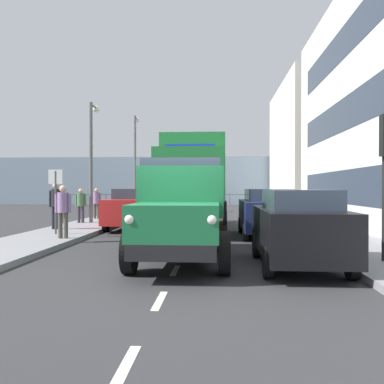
% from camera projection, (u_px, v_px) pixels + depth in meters
% --- Properties ---
extents(ground_plane, '(80.00, 80.00, 0.00)m').
position_uv_depth(ground_plane, '(199.00, 225.00, 19.89)').
color(ground_plane, '#2D2D30').
extents(sidewalk_left, '(2.48, 41.43, 0.15)m').
position_uv_depth(sidewalk_left, '(302.00, 224.00, 19.58)').
color(sidewalk_left, gray).
rests_on(sidewalk_left, ground_plane).
extents(sidewalk_right, '(2.48, 41.43, 0.15)m').
position_uv_depth(sidewalk_right, '(99.00, 223.00, 20.19)').
color(sidewalk_right, gray).
rests_on(sidewalk_right, ground_plane).
extents(road_centreline_markings, '(0.12, 37.31, 0.01)m').
position_uv_depth(road_centreline_markings, '(198.00, 226.00, 19.28)').
color(road_centreline_markings, silver).
rests_on(road_centreline_markings, ground_plane).
extents(building_far_block, '(8.66, 13.93, 10.37)m').
position_uv_depth(building_far_block, '(332.00, 147.00, 34.95)').
color(building_far_block, beige).
rests_on(building_far_block, ground_plane).
extents(sea_horizon, '(80.00, 0.80, 5.00)m').
position_uv_depth(sea_horizon, '(209.00, 181.00, 43.53)').
color(sea_horizon, gray).
rests_on(sea_horizon, ground_plane).
extents(seawall_railing, '(28.08, 0.08, 1.20)m').
position_uv_depth(seawall_railing, '(209.00, 197.00, 39.95)').
color(seawall_railing, '#4C5156').
rests_on(seawall_railing, ground_plane).
extents(truck_vintage_green, '(2.17, 5.64, 2.43)m').
position_uv_depth(truck_vintage_green, '(182.00, 213.00, 9.76)').
color(truck_vintage_green, black).
rests_on(truck_vintage_green, ground_plane).
extents(lorry_cargo_green, '(2.58, 8.20, 3.87)m').
position_uv_depth(lorry_cargo_green, '(195.00, 180.00, 17.54)').
color(lorry_cargo_green, '#1E7033').
rests_on(lorry_cargo_green, ground_plane).
extents(car_black_kerbside_near, '(1.77, 3.97, 1.72)m').
position_uv_depth(car_black_kerbside_near, '(298.00, 227.00, 9.22)').
color(car_black_kerbside_near, black).
rests_on(car_black_kerbside_near, ground_plane).
extents(car_navy_kerbside_1, '(1.92, 4.41, 1.72)m').
position_uv_depth(car_navy_kerbside_1, '(267.00, 212.00, 15.02)').
color(car_navy_kerbside_1, navy).
rests_on(car_navy_kerbside_1, ground_plane).
extents(car_red_oppositeside_0, '(1.94, 4.54, 1.72)m').
position_uv_depth(car_red_oppositeside_0, '(135.00, 208.00, 17.98)').
color(car_red_oppositeside_0, '#B21E1E').
rests_on(car_red_oppositeside_0, ground_plane).
extents(car_silver_oppositeside_1, '(1.81, 3.96, 1.72)m').
position_uv_depth(car_silver_oppositeside_1, '(158.00, 202.00, 24.76)').
color(car_silver_oppositeside_1, '#B7BABF').
rests_on(car_silver_oppositeside_1, ground_plane).
extents(car_maroon_oppositeside_2, '(1.85, 4.32, 1.72)m').
position_uv_depth(car_maroon_oppositeside_2, '(169.00, 200.00, 30.36)').
color(car_maroon_oppositeside_2, maroon).
rests_on(car_maroon_oppositeside_2, ground_plane).
extents(pedestrian_strolling, '(0.53, 0.34, 1.69)m').
position_uv_depth(pedestrian_strolling, '(63.00, 207.00, 13.32)').
color(pedestrian_strolling, '#4C473D').
rests_on(pedestrian_strolling, sidewalk_right).
extents(pedestrian_with_bag, '(0.53, 0.34, 1.80)m').
position_uv_depth(pedestrian_with_bag, '(56.00, 202.00, 16.26)').
color(pedestrian_with_bag, black).
rests_on(pedestrian_with_bag, sidewalk_right).
extents(pedestrian_couple_a, '(0.53, 0.34, 1.58)m').
position_uv_depth(pedestrian_couple_a, '(81.00, 203.00, 19.29)').
color(pedestrian_couple_a, '#383342').
rests_on(pedestrian_couple_a, sidewalk_right).
extents(pedestrian_near_railing, '(0.53, 0.34, 1.59)m').
position_uv_depth(pedestrian_near_railing, '(96.00, 201.00, 21.95)').
color(pedestrian_near_railing, '#4C473D').
rests_on(pedestrian_near_railing, sidewalk_right).
extents(lamp_post_promenade, '(0.32, 1.14, 5.61)m').
position_uv_depth(lamp_post_promenade, '(92.00, 150.00, 19.60)').
color(lamp_post_promenade, '#59595B').
rests_on(lamp_post_promenade, sidewalk_right).
extents(lamp_post_far, '(0.32, 1.14, 6.61)m').
position_uv_depth(lamp_post_far, '(135.00, 155.00, 29.01)').
color(lamp_post_far, '#59595B').
rests_on(lamp_post_far, sidewalk_right).
extents(street_sign, '(0.50, 0.07, 2.25)m').
position_uv_depth(street_sign, '(56.00, 190.00, 14.56)').
color(street_sign, '#4C4C4C').
rests_on(street_sign, sidewalk_right).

